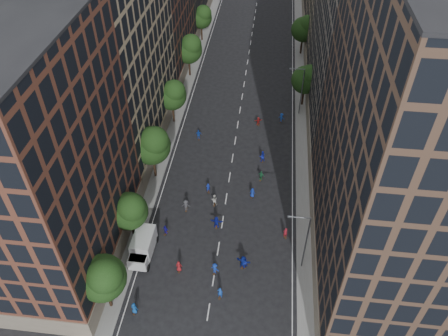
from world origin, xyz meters
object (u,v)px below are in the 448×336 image
streetlamp_near (305,240)px  cargo_van (143,246)px  skater_1 (220,293)px  skater_2 (244,262)px  skater_0 (134,308)px  streetlamp_far (301,89)px

streetlamp_near → cargo_van: (-19.67, -0.44, -3.63)m
skater_1 → skater_2: 5.22m
skater_0 → skater_2: skater_2 is taller
streetlamp_far → skater_0: bearing=-114.2°
cargo_van → skater_2: (12.81, -0.35, -0.70)m
cargo_van → streetlamp_far: bearing=60.4°
skater_0 → skater_2: (11.78, 7.69, 0.02)m
streetlamp_near → skater_0: streetlamp_near is taller
skater_0 → skater_2: 14.07m
cargo_van → skater_0: size_ratio=3.38×
streetlamp_near → skater_1: streetlamp_near is taller
skater_2 → skater_1: bearing=42.6°
streetlamp_far → cargo_van: bearing=-120.5°
streetlamp_near → skater_2: (-6.85, -0.80, -4.32)m
skater_0 → skater_1: 9.85m
streetlamp_far → cargo_van: 38.97m
streetlamp_near → skater_2: size_ratio=5.37×
cargo_van → skater_0: (1.03, -8.04, -0.72)m
streetlamp_far → cargo_van: (-19.67, -33.44, -3.63)m
streetlamp_near → skater_2: streetlamp_near is taller
streetlamp_near → skater_0: 20.93m
cargo_van → skater_0: 8.14m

